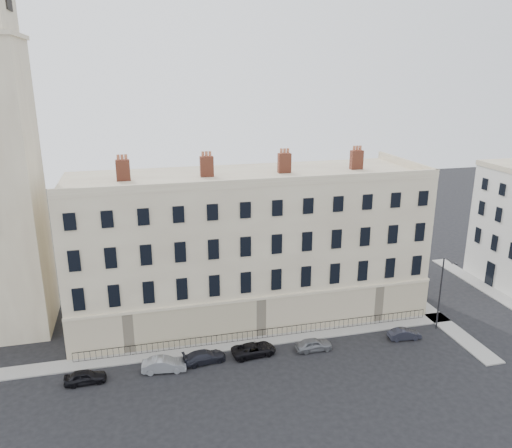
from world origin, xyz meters
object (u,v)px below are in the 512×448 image
object	(u,v)px
car_e	(314,344)
streetlamp	(441,290)
car_d	(254,349)
car_c	(204,357)
car_a	(85,377)
car_f	(404,334)
car_b	(164,365)

from	to	relation	value
car_e	streetlamp	world-z (taller)	streetlamp
car_d	car_c	bearing A→B (deg)	85.68
car_a	car_f	bearing A→B (deg)	-91.21
car_b	streetlamp	size ratio (longest dim) A/B	0.50
car_b	car_f	size ratio (longest dim) A/B	1.19
car_c	car_f	world-z (taller)	car_c
car_c	car_f	xyz separation A→B (m)	(19.47, -0.69, -0.03)
car_b	car_a	bearing A→B (deg)	97.95
car_d	car_e	xyz separation A→B (m)	(5.62, -0.54, 0.02)
car_d	streetlamp	bearing A→B (deg)	-94.74
car_b	car_d	size ratio (longest dim) A/B	0.93
car_a	streetlamp	world-z (taller)	streetlamp
car_b	streetlamp	distance (m)	27.58
car_c	car_f	size ratio (longest dim) A/B	1.20
car_e	car_d	bearing A→B (deg)	84.87
car_b	car_e	world-z (taller)	car_b
car_b	streetlamp	world-z (taller)	streetlamp
car_c	streetlamp	bearing A→B (deg)	-96.56
car_d	streetlamp	distance (m)	19.50
car_a	car_c	bearing A→B (deg)	-87.30
car_d	car_f	bearing A→B (deg)	-98.34
car_e	streetlamp	distance (m)	14.04
car_a	car_c	size ratio (longest dim) A/B	0.88
car_f	streetlamp	xyz separation A→B (m)	(4.26, 0.98, 3.71)
car_f	car_d	bearing A→B (deg)	91.85
car_c	car_d	bearing A→B (deg)	-96.22
car_a	car_b	xyz separation A→B (m)	(6.51, 0.17, 0.05)
car_e	car_c	bearing A→B (deg)	87.80
car_e	car_f	distance (m)	9.27
car_a	car_c	xyz separation A→B (m)	(10.10, 0.69, -0.02)
car_a	car_d	world-z (taller)	car_a
car_d	car_e	world-z (taller)	car_e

